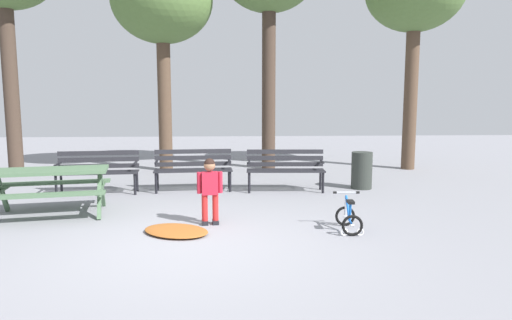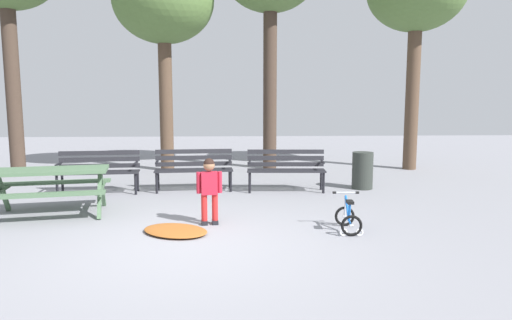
{
  "view_description": "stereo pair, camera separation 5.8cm",
  "coord_description": "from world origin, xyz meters",
  "px_view_note": "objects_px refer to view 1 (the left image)",
  "views": [
    {
      "loc": [
        0.55,
        -5.82,
        1.88
      ],
      "look_at": [
        1.0,
        2.01,
        0.85
      ],
      "focal_mm": 32.09,
      "sensor_mm": 36.0,
      "label": 1
    },
    {
      "loc": [
        0.61,
        -5.82,
        1.88
      ],
      "look_at": [
        1.0,
        2.01,
        0.85
      ],
      "focal_mm": 32.09,
      "sensor_mm": 36.0,
      "label": 2
    }
  ],
  "objects_px": {
    "child_standing": "(210,186)",
    "kids_bicycle": "(349,217)",
    "picnic_table": "(50,180)",
    "park_bench_far_left": "(98,168)",
    "park_bench_right": "(285,167)",
    "trash_bin": "(362,170)",
    "park_bench_left": "(193,166)"
  },
  "relations": [
    {
      "from": "park_bench_left",
      "to": "park_bench_right",
      "type": "height_order",
      "value": "same"
    },
    {
      "from": "picnic_table",
      "to": "kids_bicycle",
      "type": "height_order",
      "value": "picnic_table"
    },
    {
      "from": "park_bench_left",
      "to": "child_standing",
      "type": "relative_size",
      "value": 1.6
    },
    {
      "from": "park_bench_far_left",
      "to": "park_bench_right",
      "type": "height_order",
      "value": "same"
    },
    {
      "from": "picnic_table",
      "to": "park_bench_far_left",
      "type": "height_order",
      "value": "park_bench_far_left"
    },
    {
      "from": "picnic_table",
      "to": "park_bench_far_left",
      "type": "bearing_deg",
      "value": 81.43
    },
    {
      "from": "kids_bicycle",
      "to": "park_bench_left",
      "type": "bearing_deg",
      "value": 128.2
    },
    {
      "from": "park_bench_left",
      "to": "child_standing",
      "type": "height_order",
      "value": "child_standing"
    },
    {
      "from": "park_bench_right",
      "to": "kids_bicycle",
      "type": "distance_m",
      "value": 3.06
    },
    {
      "from": "park_bench_far_left",
      "to": "park_bench_right",
      "type": "relative_size",
      "value": 1.01
    },
    {
      "from": "trash_bin",
      "to": "park_bench_right",
      "type": "bearing_deg",
      "value": -174.71
    },
    {
      "from": "child_standing",
      "to": "trash_bin",
      "type": "bearing_deg",
      "value": 40.67
    },
    {
      "from": "park_bench_far_left",
      "to": "kids_bicycle",
      "type": "height_order",
      "value": "park_bench_far_left"
    },
    {
      "from": "picnic_table",
      "to": "trash_bin",
      "type": "height_order",
      "value": "trash_bin"
    },
    {
      "from": "child_standing",
      "to": "trash_bin",
      "type": "distance_m",
      "value": 4.11
    },
    {
      "from": "park_bench_right",
      "to": "child_standing",
      "type": "relative_size",
      "value": 1.6
    },
    {
      "from": "trash_bin",
      "to": "child_standing",
      "type": "bearing_deg",
      "value": -139.33
    },
    {
      "from": "park_bench_far_left",
      "to": "trash_bin",
      "type": "height_order",
      "value": "park_bench_far_left"
    },
    {
      "from": "park_bench_right",
      "to": "child_standing",
      "type": "xyz_separation_m",
      "value": [
        -1.45,
        -2.52,
        0.08
      ]
    },
    {
      "from": "child_standing",
      "to": "kids_bicycle",
      "type": "distance_m",
      "value": 2.11
    },
    {
      "from": "child_standing",
      "to": "picnic_table",
      "type": "bearing_deg",
      "value": 165.16
    },
    {
      "from": "child_standing",
      "to": "kids_bicycle",
      "type": "bearing_deg",
      "value": -13.08
    },
    {
      "from": "park_bench_far_left",
      "to": "trash_bin",
      "type": "xyz_separation_m",
      "value": [
        5.47,
        0.2,
        -0.12
      ]
    },
    {
      "from": "park_bench_left",
      "to": "child_standing",
      "type": "xyz_separation_m",
      "value": [
        0.46,
        -2.67,
        0.08
      ]
    },
    {
      "from": "picnic_table",
      "to": "child_standing",
      "type": "distance_m",
      "value": 2.72
    },
    {
      "from": "park_bench_far_left",
      "to": "park_bench_right",
      "type": "distance_m",
      "value": 3.81
    },
    {
      "from": "picnic_table",
      "to": "child_standing",
      "type": "height_order",
      "value": "child_standing"
    },
    {
      "from": "kids_bicycle",
      "to": "park_bench_right",
      "type": "bearing_deg",
      "value": 100.6
    },
    {
      "from": "park_bench_left",
      "to": "trash_bin",
      "type": "height_order",
      "value": "park_bench_left"
    },
    {
      "from": "kids_bicycle",
      "to": "child_standing",
      "type": "bearing_deg",
      "value": 166.92
    },
    {
      "from": "picnic_table",
      "to": "child_standing",
      "type": "relative_size",
      "value": 1.99
    },
    {
      "from": "trash_bin",
      "to": "park_bench_left",
      "type": "bearing_deg",
      "value": -179.96
    }
  ]
}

